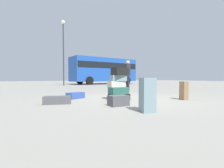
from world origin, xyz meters
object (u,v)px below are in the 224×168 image
suitcase_charcoal_left_side (57,100)px  suitcase_slate_white_trunk (147,95)px  suitcase_tower (118,85)px  suitcase_navy_right_side (75,95)px  lamp_post (63,44)px  suitcase_charcoal_behind_tower (118,101)px  suitcase_brown_foreground_near (184,91)px  parked_bus (104,69)px  person_bearded_onlooker (128,73)px

suitcase_charcoal_left_side → suitcase_slate_white_trunk: bearing=-38.3°
suitcase_tower → suitcase_charcoal_left_side: 2.06m
suitcase_navy_right_side → lamp_post: bearing=54.6°
suitcase_tower → suitcase_charcoal_behind_tower: 1.30m
suitcase_slate_white_trunk → suitcase_tower: bearing=93.2°
suitcase_brown_foreground_near → suitcase_slate_white_trunk: bearing=-140.3°
suitcase_tower → lamp_post: lamp_post is taller
parked_bus → person_bearded_onlooker: bearing=-116.0°
suitcase_slate_white_trunk → suitcase_navy_right_side: suitcase_slate_white_trunk is taller
suitcase_tower → suitcase_charcoal_behind_tower: bearing=-120.9°
suitcase_slate_white_trunk → parked_bus: bearing=84.2°
suitcase_slate_white_trunk → suitcase_navy_right_side: 3.22m
suitcase_charcoal_behind_tower → parked_bus: 16.61m
suitcase_tower → lamp_post: 12.81m
suitcase_charcoal_left_side → lamp_post: size_ratio=0.12×
suitcase_tower → parked_bus: (6.26, 13.93, 1.34)m
suitcase_charcoal_behind_tower → parked_bus: size_ratio=0.06×
suitcase_charcoal_behind_tower → lamp_post: (1.52, 13.31, 4.06)m
person_bearded_onlooker → lamp_post: size_ratio=0.26×
suitcase_brown_foreground_near → lamp_post: 13.91m
suitcase_tower → suitcase_slate_white_trunk: 2.16m
suitcase_charcoal_left_side → suitcase_brown_foreground_near: bearing=0.7°
suitcase_navy_right_side → parked_bus: parked_bus is taller
suitcase_charcoal_left_side → person_bearded_onlooker: 5.20m
suitcase_brown_foreground_near → parked_bus: parked_bus is taller
suitcase_navy_right_side → person_bearded_onlooker: person_bearded_onlooker is taller
suitcase_brown_foreground_near → suitcase_charcoal_behind_tower: (-2.60, 0.01, -0.18)m
suitcase_slate_white_trunk → suitcase_navy_right_side: size_ratio=1.22×
person_bearded_onlooker → suitcase_tower: bearing=-20.9°
parked_bus → suitcase_brown_foreground_near: bearing=-112.3°
suitcase_slate_white_trunk → lamp_post: (1.39, 14.33, 3.82)m
suitcase_slate_white_trunk → suitcase_navy_right_side: bearing=119.4°
lamp_post → suitcase_tower: bearing=-94.1°
suitcase_navy_right_side → parked_bus: size_ratio=0.07×
suitcase_slate_white_trunk → suitcase_brown_foreground_near: bearing=39.3°
suitcase_tower → suitcase_navy_right_side: suitcase_tower is taller
suitcase_charcoal_behind_tower → lamp_post: size_ratio=0.08×
suitcase_navy_right_side → lamp_post: (2.08, 11.19, 4.08)m
parked_bus → suitcase_navy_right_side: bearing=-126.4°
suitcase_charcoal_left_side → suitcase_navy_right_side: bearing=66.7°
suitcase_charcoal_left_side → suitcase_charcoal_behind_tower: (1.38, -1.14, 0.03)m
suitcase_charcoal_behind_tower → lamp_post: lamp_post is taller
lamp_post → parked_bus: bearing=17.6°
suitcase_slate_white_trunk → suitcase_brown_foreground_near: 2.68m
suitcase_charcoal_behind_tower → person_bearded_onlooker: person_bearded_onlooker is taller
suitcase_tower → suitcase_charcoal_left_side: bearing=178.1°
suitcase_tower → suitcase_brown_foreground_near: suitcase_tower is taller
suitcase_brown_foreground_near → person_bearded_onlooker: size_ratio=0.37×
suitcase_brown_foreground_near → suitcase_navy_right_side: size_ratio=1.03×
suitcase_slate_white_trunk → suitcase_charcoal_left_side: (-1.50, 2.16, -0.27)m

